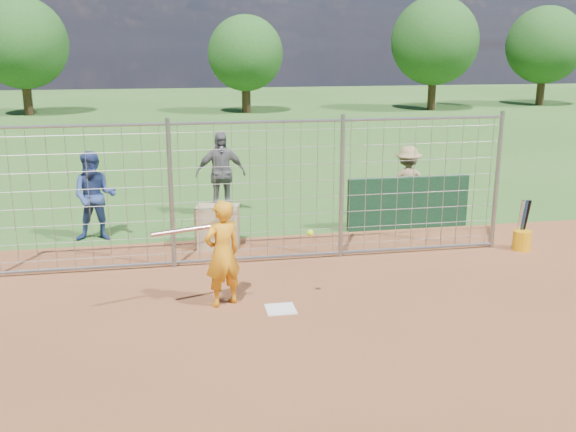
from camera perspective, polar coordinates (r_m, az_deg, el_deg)
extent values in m
plane|color=#2D591E|center=(9.70, -0.88, -7.88)|extent=(100.00, 100.00, 0.00)
plane|color=brown|center=(7.08, 3.46, -17.14)|extent=(18.00, 18.00, 0.00)
cube|color=silver|center=(9.51, -0.67, -8.28)|extent=(0.43, 0.43, 0.02)
cube|color=#11381E|center=(13.72, 10.62, 1.17)|extent=(2.60, 0.20, 1.10)
imported|color=orange|center=(9.46, -5.85, -3.35)|extent=(0.69, 0.59, 1.61)
imported|color=navy|center=(13.12, -16.81, 1.67)|extent=(0.91, 0.74, 1.78)
imported|color=#5C5C61|center=(14.46, -6.01, 3.73)|extent=(1.17, 0.57, 1.93)
imported|color=#947C50|center=(14.42, 10.56, 2.92)|extent=(1.12, 0.74, 1.63)
cube|color=tan|center=(12.33, -6.27, -0.94)|extent=(0.90, 0.70, 0.80)
cylinder|color=silver|center=(9.12, -9.48, -1.29)|extent=(0.84, 0.33, 0.06)
sphere|color=#BAE117|center=(9.35, 1.97, -1.51)|extent=(0.10, 0.10, 0.10)
cylinder|color=orange|center=(12.90, 20.07, -2.05)|extent=(0.34, 0.34, 0.38)
cylinder|color=silver|center=(12.82, 19.91, -0.46)|extent=(0.08, 0.17, 0.85)
cylinder|color=navy|center=(12.85, 20.18, -0.45)|extent=(0.08, 0.19, 0.85)
cylinder|color=black|center=(12.88, 20.37, -0.43)|extent=(0.08, 0.21, 0.85)
cylinder|color=gray|center=(11.08, -10.35, 1.88)|extent=(0.08, 0.08, 2.60)
cylinder|color=gray|center=(11.48, 4.79, 2.53)|extent=(0.08, 0.08, 2.60)
cylinder|color=gray|center=(12.61, 18.07, 2.96)|extent=(0.08, 0.08, 2.60)
cylinder|color=gray|center=(10.98, -2.73, 8.35)|extent=(9.00, 0.05, 0.05)
cylinder|color=gray|center=(11.52, -2.58, -3.70)|extent=(9.00, 0.05, 0.05)
cube|color=gray|center=(11.20, -2.65, 1.98)|extent=(9.00, 0.02, 2.50)
cylinder|color=#3F2B19|center=(38.62, -22.19, 10.19)|extent=(0.50, 0.50, 2.52)
sphere|color=#26561E|center=(38.54, -22.58, 14.02)|extent=(4.90, 4.90, 4.90)
cylinder|color=#3F2B19|center=(37.18, -3.74, 10.82)|extent=(0.50, 0.50, 2.16)
sphere|color=#26561E|center=(37.08, -3.80, 14.24)|extent=(4.20, 4.20, 4.20)
cylinder|color=#3F2B19|center=(39.56, 12.68, 11.06)|extent=(0.50, 0.50, 2.59)
sphere|color=#26561E|center=(39.48, 12.91, 14.92)|extent=(5.04, 5.04, 5.04)
cylinder|color=#3F2B19|center=(44.59, 21.57, 10.71)|extent=(0.50, 0.50, 2.45)
sphere|color=#26561E|center=(44.52, 21.88, 13.93)|extent=(4.76, 4.76, 4.76)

